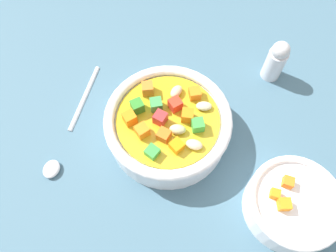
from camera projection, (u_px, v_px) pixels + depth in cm
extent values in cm
cube|color=#42667A|center=(168.00, 136.00, 54.42)|extent=(140.00, 140.00, 2.00)
cylinder|color=white|center=(168.00, 127.00, 51.38)|extent=(19.25, 19.25, 4.81)
torus|color=white|center=(168.00, 119.00, 48.78)|extent=(19.77, 19.77, 1.68)
cylinder|color=gold|center=(168.00, 120.00, 49.05)|extent=(16.02, 16.02, 0.40)
ellipsoid|color=beige|center=(178.00, 129.00, 47.36)|extent=(2.85, 2.33, 1.32)
cube|color=green|center=(198.00, 125.00, 47.42)|extent=(1.91, 1.91, 1.78)
ellipsoid|color=beige|center=(194.00, 145.00, 46.32)|extent=(2.91, 2.60, 1.19)
cube|color=orange|center=(142.00, 131.00, 47.02)|extent=(2.23, 2.23, 1.75)
cube|color=orange|center=(148.00, 89.00, 50.26)|extent=(1.99, 1.99, 1.89)
cube|color=orange|center=(164.00, 135.00, 46.81)|extent=(2.48, 2.48, 1.56)
cube|color=red|center=(175.00, 104.00, 48.96)|extent=(2.17, 2.17, 1.90)
ellipsoid|color=beige|center=(176.00, 92.00, 50.43)|extent=(2.88, 2.82, 1.19)
cube|color=green|center=(156.00, 105.00, 49.00)|extent=(1.88, 1.88, 1.81)
ellipsoid|color=beige|center=(204.00, 106.00, 49.34)|extent=(2.78, 2.17, 1.00)
cube|color=orange|center=(179.00, 145.00, 46.21)|extent=(2.34, 2.34, 1.34)
cube|color=red|center=(160.00, 118.00, 47.90)|extent=(2.48, 2.48, 1.94)
cube|color=orange|center=(195.00, 93.00, 50.01)|extent=(1.91, 1.91, 1.63)
cube|color=#2E8328|center=(137.00, 106.00, 48.77)|extent=(2.06, 2.06, 1.96)
cube|color=green|center=(152.00, 152.00, 45.80)|extent=(2.45, 2.45, 1.23)
cube|color=orange|center=(187.00, 115.00, 48.11)|extent=(2.30, 2.30, 1.85)
cube|color=orange|center=(130.00, 118.00, 47.86)|extent=(2.18, 2.18, 1.94)
cylinder|color=silver|center=(84.00, 97.00, 56.34)|extent=(7.44, 12.19, 0.79)
ellipsoid|color=silver|center=(51.00, 169.00, 50.16)|extent=(3.77, 3.95, 1.09)
cylinder|color=white|center=(291.00, 205.00, 45.98)|extent=(13.18, 13.18, 4.41)
torus|color=white|center=(297.00, 201.00, 43.77)|extent=(13.31, 13.31, 1.05)
cube|color=orange|center=(288.00, 182.00, 44.50)|extent=(1.96, 1.96, 1.41)
cube|color=orange|center=(275.00, 194.00, 43.84)|extent=(1.72, 1.72, 1.25)
cube|color=orange|center=(284.00, 204.00, 43.04)|extent=(1.91, 1.91, 1.56)
cylinder|color=silver|center=(274.00, 64.00, 56.30)|extent=(3.42, 3.42, 5.97)
sphere|color=silver|center=(281.00, 50.00, 52.95)|extent=(3.08, 3.08, 3.08)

